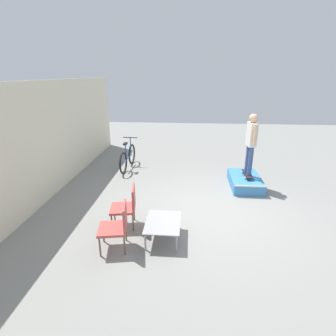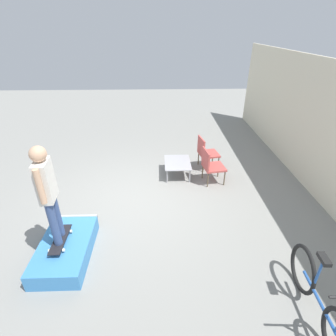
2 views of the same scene
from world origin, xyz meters
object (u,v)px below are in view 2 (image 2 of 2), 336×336
at_px(coffee_table, 178,163).
at_px(skateboard_on_ramp, 60,239).
at_px(person_skater, 47,189).
at_px(patio_chair_right, 211,164).
at_px(patio_chair_left, 206,151).
at_px(skate_ramp_box, 66,249).
at_px(bicycle, 319,299).

bearing_deg(coffee_table, skateboard_on_ramp, -38.12).
height_order(person_skater, patio_chair_right, person_skater).
relative_size(patio_chair_left, patio_chair_right, 1.00).
distance_m(skateboard_on_ramp, coffee_table, 3.56).
height_order(skateboard_on_ramp, person_skater, person_skater).
bearing_deg(skateboard_on_ramp, person_skater, -46.05).
xyz_separation_m(patio_chair_left, patio_chair_right, (0.78, -0.00, 0.00)).
relative_size(coffee_table, patio_chair_right, 0.99).
bearing_deg(patio_chair_right, skate_ramp_box, 120.21).
bearing_deg(patio_chair_left, bicycle, -179.55).
relative_size(skate_ramp_box, person_skater, 0.85).
height_order(skateboard_on_ramp, coffee_table, skateboard_on_ramp).
distance_m(coffee_table, patio_chair_left, 0.91).
height_order(patio_chair_left, patio_chair_right, same).
height_order(skateboard_on_ramp, bicycle, bicycle).
bearing_deg(skate_ramp_box, person_skater, -87.62).
bearing_deg(bicycle, skate_ramp_box, -104.72).
bearing_deg(patio_chair_right, person_skater, 119.77).
distance_m(patio_chair_left, patio_chair_right, 0.78).
xyz_separation_m(skate_ramp_box, bicycle, (1.25, 3.79, 0.24)).
bearing_deg(patio_chair_right, skateboard_on_ramp, 119.77).
bearing_deg(skateboard_on_ramp, bicycle, 70.90).
bearing_deg(coffee_table, bicycle, 22.02).
relative_size(skate_ramp_box, patio_chair_left, 1.59).
bearing_deg(skate_ramp_box, bicycle, 71.71).
xyz_separation_m(patio_chair_left, bicycle, (4.43, 0.83, -0.12)).
xyz_separation_m(skate_ramp_box, patio_chair_right, (-2.39, 2.96, 0.36)).
xyz_separation_m(person_skater, coffee_table, (-2.80, 2.20, -1.07)).
bearing_deg(skate_ramp_box, patio_chair_left, 136.99).
bearing_deg(person_skater, skate_ramp_box, 85.50).
xyz_separation_m(coffee_table, bicycle, (4.05, 1.64, 0.04)).
height_order(patio_chair_left, bicycle, bicycle).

